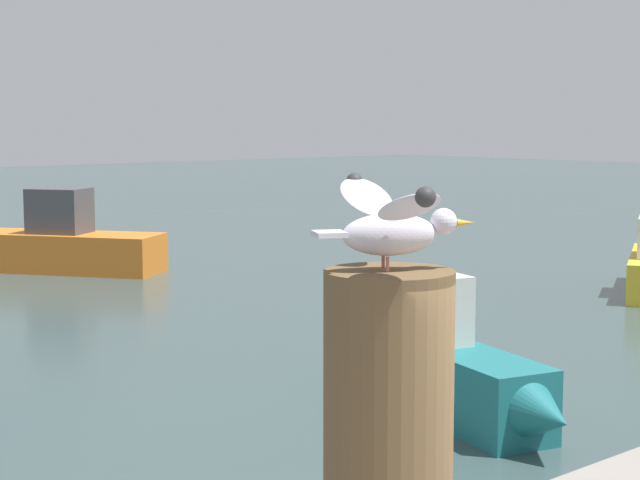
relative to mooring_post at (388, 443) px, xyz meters
The scene contains 4 objects.
mooring_post is the anchor object (origin of this frame).
seagull 0.53m from the mooring_post, 27.55° to the right, with size 0.39×0.57×0.22m.
boat_orange 18.49m from the mooring_post, 68.32° to the left, with size 4.08×5.20×1.72m.
boat_teal 7.59m from the mooring_post, 40.23° to the left, with size 1.43×3.21×1.38m.
Camera 1 is at (-2.85, -2.00, 2.88)m, focal length 57.80 mm.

